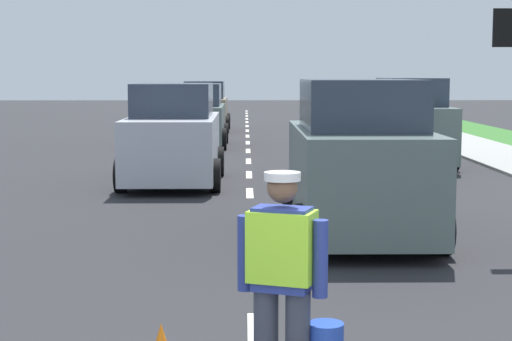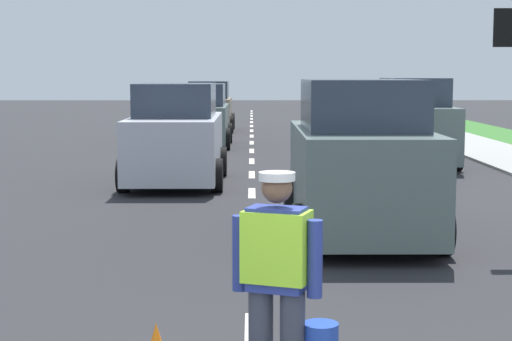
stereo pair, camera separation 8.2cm
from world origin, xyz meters
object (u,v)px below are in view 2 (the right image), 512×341
(road_worker, at_px, (280,275))
(car_parked_far, at_px, (413,125))
(car_outgoing_ahead, at_px, (360,164))
(car_oncoming_second, at_px, (202,117))
(car_oncoming_lead, at_px, (176,137))
(car_oncoming_third, at_px, (209,108))

(road_worker, xyz_separation_m, car_parked_far, (3.95, 15.59, 0.11))
(car_outgoing_ahead, relative_size, car_oncoming_second, 0.99)
(car_outgoing_ahead, bearing_deg, car_oncoming_second, 101.82)
(car_oncoming_lead, bearing_deg, car_oncoming_third, 90.40)
(car_outgoing_ahead, distance_m, car_oncoming_third, 22.60)
(road_worker, distance_m, car_outgoing_ahead, 6.25)
(road_worker, distance_m, car_oncoming_lead, 12.15)
(car_outgoing_ahead, height_order, car_oncoming_third, car_outgoing_ahead)
(car_oncoming_third, distance_m, car_oncoming_second, 7.25)
(road_worker, bearing_deg, car_parked_far, 75.80)
(road_worker, relative_size, car_parked_far, 0.38)
(road_worker, distance_m, car_oncoming_second, 21.29)
(road_worker, height_order, car_outgoing_ahead, car_outgoing_ahead)
(car_oncoming_third, bearing_deg, car_oncoming_lead, -89.60)
(car_oncoming_third, bearing_deg, car_parked_far, -65.44)
(car_oncoming_second, bearing_deg, car_parked_far, -44.34)
(car_parked_far, height_order, car_oncoming_second, car_parked_far)
(car_outgoing_ahead, distance_m, car_oncoming_lead, 6.71)
(car_parked_far, bearing_deg, car_oncoming_second, 135.66)
(car_oncoming_third, bearing_deg, road_worker, -86.10)
(car_outgoing_ahead, xyz_separation_m, car_oncoming_second, (-3.16, 15.11, -0.12))
(car_parked_far, xyz_separation_m, car_oncoming_third, (-5.89, 12.88, -0.10))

